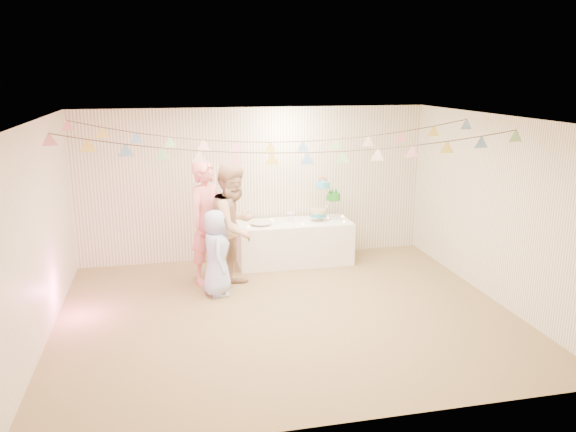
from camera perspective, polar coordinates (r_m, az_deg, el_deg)
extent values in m
plane|color=olive|center=(7.67, -0.18, -9.89)|extent=(6.00, 6.00, 0.00)
plane|color=white|center=(7.02, -0.20, 9.85)|extent=(6.00, 6.00, 0.00)
plane|color=white|center=(9.63, -3.34, 3.24)|extent=(6.00, 6.00, 0.00)
plane|color=white|center=(4.94, 6.01, -7.70)|extent=(6.00, 6.00, 0.00)
plane|color=white|center=(7.25, -24.07, -1.72)|extent=(5.00, 5.00, 0.00)
plane|color=white|center=(8.38, 20.29, 0.69)|extent=(5.00, 5.00, 0.00)
cube|color=white|center=(9.53, 0.64, -2.69)|extent=(1.91, 0.76, 0.72)
cylinder|color=white|center=(9.27, -2.78, -0.63)|extent=(0.37, 0.37, 0.02)
imported|color=pink|center=(8.60, -8.18, -0.64)|extent=(0.81, 0.81, 1.90)
imported|color=tan|center=(8.31, -5.47, -1.09)|extent=(1.14, 1.17, 1.90)
imported|color=#B2C5FC|center=(8.16, -7.26, -3.71)|extent=(0.42, 0.63, 1.27)
cylinder|color=#FFD88C|center=(9.14, -4.04, -1.04)|extent=(0.04, 0.04, 0.03)
cylinder|color=#FFD88C|center=(9.53, -1.65, -0.37)|extent=(0.04, 0.04, 0.03)
cylinder|color=#FFD88C|center=(9.25, 1.55, -0.83)|extent=(0.04, 0.04, 0.03)
cylinder|color=#FFD88C|center=(9.72, 2.36, -0.09)|extent=(0.04, 0.04, 0.03)
cylinder|color=#FFD88C|center=(9.48, 5.73, -0.52)|extent=(0.04, 0.04, 0.03)
cylinder|color=#FFD88C|center=(9.80, 5.58, -0.02)|extent=(0.04, 0.04, 0.03)
cylinder|color=#FFD88C|center=(9.65, 4.08, -0.22)|extent=(0.04, 0.04, 0.03)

